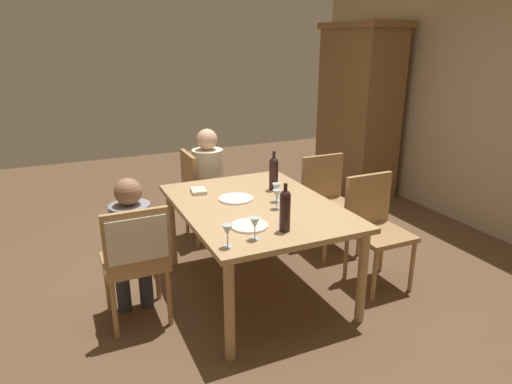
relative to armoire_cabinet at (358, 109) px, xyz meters
name	(u,v)px	position (x,y,z in m)	size (l,w,h in m)	color
ground_plane	(256,289)	(1.89, -2.33, -1.10)	(10.00, 10.00, 0.00)	brown
armoire_cabinet	(358,109)	(0.00, 0.00, 0.00)	(1.18, 0.62, 2.18)	brown
dining_table	(256,214)	(1.89, -2.33, -0.42)	(1.58, 1.16, 0.75)	tan
chair_left_end	(200,189)	(0.72, -2.42, -0.56)	(0.44, 0.44, 0.92)	#A87F51
chair_near	(136,251)	(2.01, -3.29, -0.50)	(0.46, 0.44, 0.92)	#A87F51
chair_far_right	(375,223)	(2.16, -1.37, -0.56)	(0.44, 0.44, 0.92)	#A87F51
chair_far_left	(328,197)	(1.45, -1.37, -0.56)	(0.44, 0.44, 0.92)	#A87F51
person_woman_host	(211,176)	(0.72, -2.30, -0.44)	(0.31, 0.36, 1.14)	#33333D
person_man_bearded	(132,238)	(1.86, -3.29, -0.47)	(0.33, 0.28, 1.08)	#33333D
wine_bottle_tall_green	(274,173)	(1.62, -2.04, -0.19)	(0.08, 0.08, 0.34)	black
wine_bottle_dark_red	(285,209)	(2.44, -2.37, -0.19)	(0.07, 0.07, 0.33)	black
wine_glass_near_left	(255,224)	(2.48, -2.61, -0.24)	(0.07, 0.07, 0.15)	silver
wine_glass_centre	(277,189)	(1.90, -2.16, -0.24)	(0.07, 0.07, 0.15)	silver
wine_glass_near_right	(277,195)	(2.04, -2.22, -0.24)	(0.07, 0.07, 0.15)	silver
wine_glass_far	(227,231)	(2.52, -2.81, -0.24)	(0.07, 0.07, 0.15)	silver
dinner_plate_host	(236,199)	(1.72, -2.43, -0.34)	(0.28, 0.28, 0.01)	white
dinner_plate_guest_left	(249,226)	(2.28, -2.56, -0.34)	(0.26, 0.26, 0.01)	white
folded_napkin	(199,191)	(1.44, -2.65, -0.33)	(0.16, 0.12, 0.03)	beige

